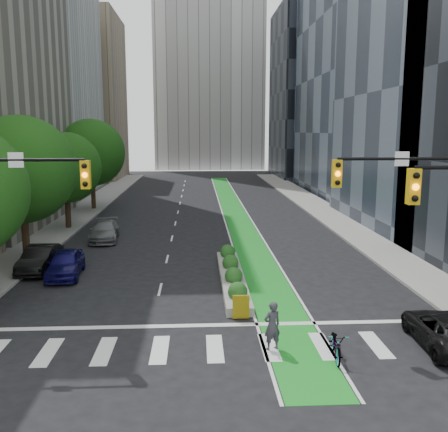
{
  "coord_description": "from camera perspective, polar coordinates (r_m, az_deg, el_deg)",
  "views": [
    {
      "loc": [
        -0.58,
        -18.12,
        7.86
      ],
      "look_at": [
        0.93,
        10.11,
        3.0
      ],
      "focal_mm": 40.0,
      "sensor_mm": 36.0,
      "label": 1
    }
  ],
  "objects": [
    {
      "name": "cyclist",
      "position": [
        18.49,
        5.52,
        -12.39
      ],
      "size": [
        0.77,
        0.64,
        1.81
      ],
      "primitive_type": "imported",
      "rotation": [
        0.0,
        0.0,
        3.51
      ],
      "color": "#37323C",
      "rests_on": "ground"
    },
    {
      "name": "tree_far",
      "position": [
        51.24,
        -14.91,
        7.0
      ],
      "size": [
        6.6,
        6.6,
        9.0
      ],
      "color": "black",
      "rests_on": "ground"
    },
    {
      "name": "parked_car_left_near",
      "position": [
        28.57,
        -17.67,
        -5.17
      ],
      "size": [
        2.05,
        4.39,
        1.46
      ],
      "primitive_type": "imported",
      "rotation": [
        0.0,
        0.0,
        0.08
      ],
      "color": "#100D51",
      "rests_on": "ground"
    },
    {
      "name": "building_dark_end",
      "position": [
        88.76,
        10.65,
        13.56
      ],
      "size": [
        14.0,
        18.0,
        28.0
      ],
      "primitive_type": "cube",
      "color": "black",
      "rests_on": "ground"
    },
    {
      "name": "tree_midfar",
      "position": [
        41.55,
        -17.66,
        5.28
      ],
      "size": [
        5.6,
        5.6,
        7.76
      ],
      "color": "black",
      "rests_on": "ground"
    },
    {
      "name": "sidewalk_right",
      "position": [
        45.53,
        12.76,
        -0.33
      ],
      "size": [
        3.6,
        90.0,
        0.15
      ],
      "primitive_type": "cube",
      "color": "gray",
      "rests_on": "ground"
    },
    {
      "name": "building_tan_far",
      "position": [
        86.48,
        -16.46,
        12.77
      ],
      "size": [
        14.0,
        16.0,
        26.0
      ],
      "primitive_type": "cube",
      "color": "tan",
      "rests_on": "ground"
    },
    {
      "name": "bike_lane_paint",
      "position": [
        48.89,
        1.17,
        0.51
      ],
      "size": [
        2.2,
        70.0,
        0.01
      ],
      "primitive_type": "cube",
      "color": "#198D23",
      "rests_on": "ground"
    },
    {
      "name": "parked_car_left_far",
      "position": [
        37.07,
        -13.5,
        -1.68
      ],
      "size": [
        2.33,
        4.89,
        1.38
      ],
      "primitive_type": "imported",
      "rotation": [
        0.0,
        0.0,
        0.09
      ],
      "color": "slate",
      "rests_on": "ground"
    },
    {
      "name": "ground",
      "position": [
        19.76,
        -1.16,
        -13.69
      ],
      "size": [
        160.0,
        160.0,
        0.0
      ],
      "primitive_type": "plane",
      "color": "black",
      "rests_on": "ground"
    },
    {
      "name": "bicycle",
      "position": [
        18.35,
        12.7,
        -14.1
      ],
      "size": [
        0.93,
        2.03,
        1.03
      ],
      "primitive_type": "imported",
      "rotation": [
        0.0,
        0.0,
        -0.13
      ],
      "color": "gray",
      "rests_on": "ground"
    },
    {
      "name": "sidewalk_left",
      "position": [
        45.23,
        -17.38,
        -0.61
      ],
      "size": [
        3.6,
        90.0,
        0.15
      ],
      "primitive_type": "cube",
      "color": "gray",
      "rests_on": "ground"
    },
    {
      "name": "median_planter",
      "position": [
        26.31,
        0.95,
        -6.79
      ],
      "size": [
        1.2,
        10.26,
        1.1
      ],
      "color": "gray",
      "rests_on": "ground"
    },
    {
      "name": "tree_mid",
      "position": [
        31.95,
        -22.18,
        4.92
      ],
      "size": [
        6.4,
        6.4,
        8.78
      ],
      "color": "black",
      "rests_on": "ground"
    },
    {
      "name": "building_glass_far",
      "position": [
        67.99,
        16.58,
        20.51
      ],
      "size": [
        14.0,
        24.0,
        42.0
      ],
      "primitive_type": "cube",
      "color": "#19212D",
      "rests_on": "ground"
    },
    {
      "name": "signal_right",
      "position": [
        20.99,
        23.14,
        0.59
      ],
      "size": [
        5.82,
        0.51,
        7.2
      ],
      "color": "black",
      "rests_on": "ground"
    },
    {
      "name": "parked_car_left_mid",
      "position": [
        30.09,
        -20.28,
        -4.6
      ],
      "size": [
        1.59,
        4.36,
        1.43
      ],
      "primitive_type": "imported",
      "rotation": [
        0.0,
        0.0,
        -0.02
      ],
      "color": "black",
      "rests_on": "ground"
    },
    {
      "name": "parked_car_right",
      "position": [
        20.5,
        23.93,
        -11.8
      ],
      "size": [
        2.29,
        4.58,
        1.25
      ],
      "primitive_type": "imported",
      "rotation": [
        0.0,
        0.0,
        3.09
      ],
      "color": "black",
      "rests_on": "ground"
    }
  ]
}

